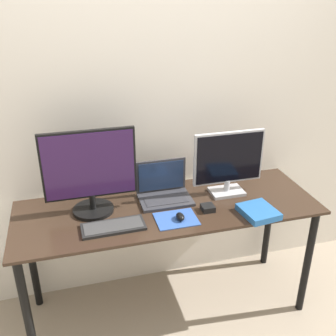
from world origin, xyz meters
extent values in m
cube|color=silver|center=(0.00, 0.67, 1.25)|extent=(7.00, 0.05, 2.50)
cube|color=#332319|center=(0.00, 0.30, 0.77)|extent=(1.79, 0.61, 0.02)
cylinder|color=black|center=(-0.84, 0.05, 0.38)|extent=(0.05, 0.05, 0.76)
cylinder|color=black|center=(0.84, 0.05, 0.38)|extent=(0.05, 0.05, 0.76)
cylinder|color=black|center=(-0.84, 0.56, 0.38)|extent=(0.05, 0.05, 0.76)
cylinder|color=black|center=(0.84, 0.56, 0.38)|extent=(0.05, 0.05, 0.76)
cylinder|color=black|center=(-0.43, 0.37, 0.79)|extent=(0.23, 0.23, 0.02)
cylinder|color=black|center=(-0.43, 0.37, 0.84)|extent=(0.04, 0.04, 0.09)
cube|color=black|center=(-0.43, 0.37, 1.07)|extent=(0.52, 0.02, 0.40)
cube|color=#331947|center=(-0.43, 0.36, 1.07)|extent=(0.49, 0.01, 0.37)
cube|color=#B2B2B7|center=(0.40, 0.37, 0.79)|extent=(0.21, 0.14, 0.02)
cylinder|color=#B2B2B7|center=(0.40, 0.37, 0.83)|extent=(0.04, 0.04, 0.07)
cube|color=#B2B2B7|center=(0.40, 0.37, 1.02)|extent=(0.44, 0.02, 0.33)
cube|color=black|center=(0.40, 0.36, 1.02)|extent=(0.42, 0.01, 0.30)
cube|color=#333338|center=(0.00, 0.37, 0.78)|extent=(0.31, 0.21, 0.02)
cube|color=#2D2D33|center=(0.00, 0.35, 0.80)|extent=(0.26, 0.12, 0.00)
cube|color=#333338|center=(0.00, 0.48, 0.90)|extent=(0.31, 0.01, 0.21)
cube|color=#1E2D4C|center=(0.00, 0.47, 0.90)|extent=(0.28, 0.01, 0.18)
cube|color=black|center=(-0.35, 0.16, 0.78)|extent=(0.34, 0.15, 0.02)
cube|color=#383838|center=(-0.35, 0.16, 0.79)|extent=(0.32, 0.12, 0.00)
cube|color=#2D519E|center=(0.01, 0.16, 0.78)|extent=(0.23, 0.18, 0.00)
ellipsoid|color=black|center=(0.02, 0.14, 0.80)|extent=(0.05, 0.07, 0.04)
cube|color=#235B9E|center=(0.47, 0.08, 0.79)|extent=(0.21, 0.23, 0.04)
cube|color=white|center=(0.47, 0.08, 0.79)|extent=(0.20, 0.22, 0.03)
cube|color=black|center=(0.21, 0.20, 0.79)|extent=(0.07, 0.07, 0.03)
camera|label=1|loc=(-0.53, -1.63, 1.97)|focal=42.00mm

